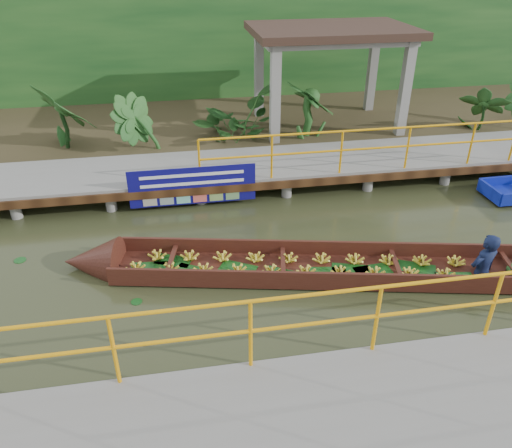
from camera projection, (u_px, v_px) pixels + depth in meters
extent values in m
plane|color=#2D2F17|center=(267.00, 265.00, 9.29)|extent=(80.00, 80.00, 0.00)
cube|color=#372E1B|center=(221.00, 124.00, 15.58)|extent=(30.00, 8.00, 0.45)
cube|color=gray|center=(239.00, 166.00, 12.03)|extent=(16.00, 2.00, 0.15)
cube|color=#311C0D|center=(246.00, 187.00, 11.21)|extent=(16.00, 0.12, 0.18)
cylinder|color=#FFA80D|center=(367.00, 130.00, 11.09)|extent=(7.50, 0.05, 0.05)
cylinder|color=#FFA80D|center=(365.00, 149.00, 11.31)|extent=(7.50, 0.05, 0.05)
cylinder|color=#FFA80D|center=(364.00, 151.00, 11.34)|extent=(0.05, 0.05, 1.00)
cylinder|color=gray|center=(64.00, 205.00, 10.88)|extent=(0.24, 0.24, 0.55)
cylinder|color=gray|center=(74.00, 175.00, 12.25)|extent=(0.24, 0.24, 0.55)
cylinder|color=gray|center=(156.00, 198.00, 11.18)|extent=(0.24, 0.24, 0.55)
cylinder|color=gray|center=(156.00, 169.00, 12.55)|extent=(0.24, 0.24, 0.55)
cylinder|color=gray|center=(244.00, 191.00, 11.48)|extent=(0.24, 0.24, 0.55)
cylinder|color=gray|center=(235.00, 164.00, 12.85)|extent=(0.24, 0.24, 0.55)
cylinder|color=gray|center=(328.00, 185.00, 11.78)|extent=(0.24, 0.24, 0.55)
cylinder|color=gray|center=(310.00, 159.00, 13.15)|extent=(0.24, 0.24, 0.55)
cylinder|color=gray|center=(407.00, 178.00, 12.08)|extent=(0.24, 0.24, 0.55)
cylinder|color=gray|center=(382.00, 154.00, 13.45)|extent=(0.24, 0.24, 0.55)
cylinder|color=gray|center=(483.00, 173.00, 12.38)|extent=(0.24, 0.24, 0.55)
cylinder|color=gray|center=(450.00, 149.00, 13.74)|extent=(0.24, 0.24, 0.55)
cylinder|color=gray|center=(244.00, 191.00, 11.48)|extent=(0.24, 0.24, 0.55)
cube|color=gray|center=(422.00, 440.00, 5.70)|extent=(18.00, 2.40, 0.70)
cylinder|color=#FFA80D|center=(397.00, 285.00, 6.01)|extent=(10.00, 0.05, 0.05)
cylinder|color=#FFA80D|center=(392.00, 314.00, 6.23)|extent=(10.00, 0.05, 0.05)
cylinder|color=#FFA80D|center=(392.00, 317.00, 6.26)|extent=(0.05, 0.05, 1.00)
cube|color=gray|center=(275.00, 100.00, 13.02)|extent=(0.25, 0.25, 2.80)
cube|color=gray|center=(405.00, 94.00, 13.56)|extent=(0.25, 0.25, 2.80)
cube|color=gray|center=(259.00, 78.00, 15.07)|extent=(0.25, 0.25, 2.80)
cube|color=gray|center=(372.00, 73.00, 15.61)|extent=(0.25, 0.25, 2.80)
cube|color=gray|center=(331.00, 38.00, 13.67)|extent=(4.00, 2.60, 0.12)
cube|color=#35231A|center=(332.00, 30.00, 13.57)|extent=(4.40, 3.00, 0.20)
cube|color=#154219|center=(211.00, 50.00, 16.83)|extent=(30.00, 0.80, 4.00)
cube|color=#35150E|center=(339.00, 271.00, 9.00)|extent=(8.13, 2.67, 0.06)
cube|color=#35150E|center=(337.00, 249.00, 9.37)|extent=(7.93, 1.74, 0.34)
cube|color=#35150E|center=(343.00, 281.00, 8.49)|extent=(7.93, 1.74, 0.34)
cone|color=#35150E|center=(92.00, 262.00, 9.10)|extent=(1.19, 1.16, 0.97)
imported|color=#0E1735|center=(491.00, 235.00, 8.51)|extent=(0.65, 0.51, 1.56)
cube|color=#0D1C98|center=(489.00, 192.00, 11.46)|extent=(0.08, 0.87, 0.29)
cube|color=#0F0C66|center=(193.00, 186.00, 10.95)|extent=(2.79, 0.03, 0.87)
cube|color=white|center=(192.00, 175.00, 10.80)|extent=(2.26, 0.01, 0.07)
cube|color=white|center=(193.00, 183.00, 10.90)|extent=(2.26, 0.01, 0.07)
imported|color=#154219|center=(62.00, 124.00, 12.58)|extent=(1.20, 1.20, 1.50)
imported|color=#154219|center=(142.00, 120.00, 12.88)|extent=(1.20, 1.20, 1.50)
imported|color=#154219|center=(238.00, 115.00, 13.25)|extent=(1.20, 1.20, 1.50)
imported|color=#154219|center=(311.00, 111.00, 13.55)|extent=(1.20, 1.20, 1.50)
imported|color=#154219|center=(480.00, 102.00, 14.29)|extent=(1.20, 1.20, 1.50)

